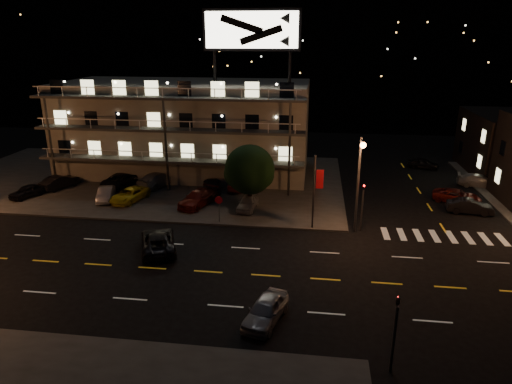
# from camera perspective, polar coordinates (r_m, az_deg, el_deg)

# --- Properties ---
(ground) EXTENTS (140.00, 140.00, 0.00)m
(ground) POSITION_cam_1_polar(r_m,az_deg,el_deg) (31.67, -2.42, -10.16)
(ground) COLOR black
(ground) RESTS_ON ground
(curb_nw) EXTENTS (44.00, 24.00, 0.15)m
(curb_nw) POSITION_cam_1_polar(r_m,az_deg,el_deg) (53.15, -13.72, 1.60)
(curb_nw) COLOR #333331
(curb_nw) RESTS_ON ground
(motel) EXTENTS (28.00, 13.80, 18.10)m
(motel) POSITION_cam_1_polar(r_m,az_deg,el_deg) (54.19, -8.65, 8.00)
(motel) COLOR #9A9786
(motel) RESTS_ON ground
(hill_backdrop) EXTENTS (120.00, 25.00, 24.00)m
(hill_backdrop) POSITION_cam_1_polar(r_m,az_deg,el_deg) (96.73, 1.07, 16.61)
(hill_backdrop) COLOR black
(hill_backdrop) RESTS_ON ground
(streetlight_nc) EXTENTS (0.44, 1.92, 8.00)m
(streetlight_nc) POSITION_cam_1_polar(r_m,az_deg,el_deg) (36.88, 12.76, 2.01)
(streetlight_nc) COLOR #2D2D30
(streetlight_nc) RESTS_ON ground
(signal_nw) EXTENTS (0.20, 0.27, 4.60)m
(signal_nw) POSITION_cam_1_polar(r_m,az_deg,el_deg) (38.20, 13.18, -1.22)
(signal_nw) COLOR #2D2D30
(signal_nw) RESTS_ON ground
(signal_sw) EXTENTS (0.20, 0.27, 4.60)m
(signal_sw) POSITION_cam_1_polar(r_m,az_deg,el_deg) (23.08, 17.02, -15.74)
(signal_sw) COLOR #2D2D30
(signal_sw) RESTS_ON ground
(banner_north) EXTENTS (0.83, 0.16, 6.40)m
(banner_north) POSITION_cam_1_polar(r_m,az_deg,el_deg) (37.61, 7.36, 0.21)
(banner_north) COLOR #2D2D30
(banner_north) RESTS_ON ground
(stop_sign) EXTENTS (0.91, 0.11, 2.61)m
(stop_sign) POSITION_cam_1_polar(r_m,az_deg,el_deg) (39.15, -4.66, -1.60)
(stop_sign) COLOR #2D2D30
(stop_sign) RESTS_ON ground
(tree) EXTENTS (4.77, 4.59, 6.00)m
(tree) POSITION_cam_1_polar(r_m,az_deg,el_deg) (41.71, -0.86, 2.65)
(tree) COLOR black
(tree) RESTS_ON curb_nw
(lot_car_0) EXTENTS (2.85, 3.91, 1.24)m
(lot_car_0) POSITION_cam_1_polar(r_m,az_deg,el_deg) (50.81, -26.66, 0.11)
(lot_car_0) COLOR black
(lot_car_0) RESTS_ON curb_nw
(lot_car_1) EXTENTS (2.28, 4.03, 1.26)m
(lot_car_1) POSITION_cam_1_polar(r_m,az_deg,el_deg) (46.94, -18.28, -0.22)
(lot_car_1) COLOR gray
(lot_car_1) RESTS_ON curb_nw
(lot_car_2) EXTENTS (3.19, 4.89, 1.25)m
(lot_car_2) POSITION_cam_1_polar(r_m,az_deg,el_deg) (45.96, -15.51, -0.35)
(lot_car_2) COLOR gold
(lot_car_2) RESTS_ON curb_nw
(lot_car_3) EXTENTS (3.51, 5.26, 1.42)m
(lot_car_3) POSITION_cam_1_polar(r_m,az_deg,el_deg) (43.48, -7.26, -0.77)
(lot_car_3) COLOR #5F140D
(lot_car_3) RESTS_ON curb_nw
(lot_car_4) EXTENTS (1.84, 3.83, 1.26)m
(lot_car_4) POSITION_cam_1_polar(r_m,az_deg,el_deg) (42.19, -1.05, -1.35)
(lot_car_4) COLOR gray
(lot_car_4) RESTS_ON curb_nw
(lot_car_5) EXTENTS (2.94, 4.45, 1.39)m
(lot_car_5) POSITION_cam_1_polar(r_m,az_deg,el_deg) (52.37, -23.32, 1.19)
(lot_car_5) COLOR black
(lot_car_5) RESTS_ON curb_nw
(lot_car_6) EXTENTS (3.28, 5.52, 1.44)m
(lot_car_6) POSITION_cam_1_polar(r_m,az_deg,el_deg) (50.86, -16.37, 1.53)
(lot_car_6) COLOR black
(lot_car_6) RESTS_ON curb_nw
(lot_car_7) EXTENTS (4.01, 5.62, 1.51)m
(lot_car_7) POSITION_cam_1_polar(r_m,az_deg,el_deg) (49.83, -12.15, 1.57)
(lot_car_7) COLOR gray
(lot_car_7) RESTS_ON curb_nw
(lot_car_8) EXTENTS (2.75, 4.66, 1.49)m
(lot_car_8) POSITION_cam_1_polar(r_m,az_deg,el_deg) (47.21, -5.52, 0.93)
(lot_car_8) COLOR black
(lot_car_8) RESTS_ON curb_nw
(lot_car_9) EXTENTS (1.99, 4.22, 1.34)m
(lot_car_9) POSITION_cam_1_polar(r_m,az_deg,el_deg) (47.76, -2.65, 1.12)
(lot_car_9) COLOR #5F140D
(lot_car_9) RESTS_ON curb_nw
(side_car_0) EXTENTS (4.17, 1.88, 1.33)m
(side_car_0) POSITION_cam_1_polar(r_m,az_deg,el_deg) (45.96, 25.17, -1.65)
(side_car_0) COLOR black
(side_car_0) RESTS_ON ground
(side_car_1) EXTENTS (4.93, 3.47, 1.25)m
(side_car_1) POSITION_cam_1_polar(r_m,az_deg,el_deg) (48.56, 23.81, -0.46)
(side_car_1) COLOR #5F140D
(side_car_1) RESTS_ON ground
(side_car_2) EXTENTS (4.90, 2.85, 1.33)m
(side_car_2) POSITION_cam_1_polar(r_m,az_deg,el_deg) (54.58, 26.20, 1.26)
(side_car_2) COLOR gray
(side_car_2) RESTS_ON ground
(side_car_3) EXTENTS (3.98, 2.57, 1.26)m
(side_car_3) POSITION_cam_1_polar(r_m,az_deg,el_deg) (59.55, 20.16, 3.37)
(side_car_3) COLOR black
(side_car_3) RESTS_ON ground
(road_car_east) EXTENTS (2.71, 4.40, 1.40)m
(road_car_east) POSITION_cam_1_polar(r_m,az_deg,el_deg) (26.63, 1.22, -14.54)
(road_car_east) COLOR gray
(road_car_east) RESTS_ON ground
(road_car_west) EXTENTS (4.16, 5.79, 1.46)m
(road_car_west) POSITION_cam_1_polar(r_m,az_deg,el_deg) (35.33, -12.14, -6.05)
(road_car_west) COLOR black
(road_car_west) RESTS_ON ground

